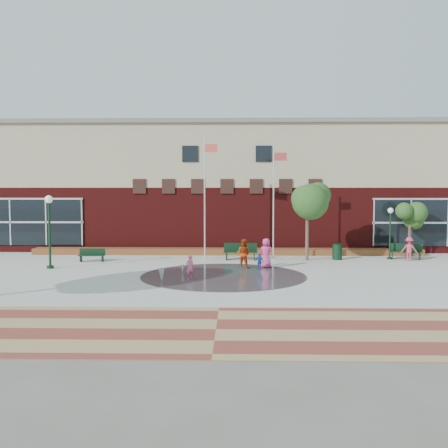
{
  "coord_description": "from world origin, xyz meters",
  "views": [
    {
      "loc": [
        0.64,
        -23.31,
        4.51
      ],
      "look_at": [
        0.0,
        4.0,
        2.6
      ],
      "focal_mm": 42.0,
      "sensor_mm": 36.0,
      "label": 1
    }
  ],
  "objects_px": {
    "flagpole_left": "(205,192)",
    "bench_left": "(92,258)",
    "flagpole_right": "(274,197)",
    "trash_can": "(337,251)",
    "child_splash": "(190,267)"
  },
  "relations": [
    {
      "from": "flagpole_right",
      "to": "trash_can",
      "type": "height_order",
      "value": "flagpole_right"
    },
    {
      "from": "bench_left",
      "to": "trash_can",
      "type": "bearing_deg",
      "value": 3.02
    },
    {
      "from": "flagpole_left",
      "to": "bench_left",
      "type": "xyz_separation_m",
      "value": [
        -6.86,
        -1.06,
        -3.97
      ]
    },
    {
      "from": "flagpole_right",
      "to": "trash_can",
      "type": "bearing_deg",
      "value": 1.98
    },
    {
      "from": "bench_left",
      "to": "trash_can",
      "type": "distance_m",
      "value": 15.12
    },
    {
      "from": "child_splash",
      "to": "flagpole_left",
      "type": "bearing_deg",
      "value": -127.67
    },
    {
      "from": "bench_left",
      "to": "trash_can",
      "type": "relative_size",
      "value": 1.51
    },
    {
      "from": "bench_left",
      "to": "trash_can",
      "type": "height_order",
      "value": "trash_can"
    },
    {
      "from": "flagpole_left",
      "to": "trash_can",
      "type": "bearing_deg",
      "value": 18.17
    },
    {
      "from": "bench_left",
      "to": "child_splash",
      "type": "relative_size",
      "value": 1.34
    },
    {
      "from": "flagpole_right",
      "to": "child_splash",
      "type": "bearing_deg",
      "value": -128.58
    },
    {
      "from": "bench_left",
      "to": "flagpole_right",
      "type": "bearing_deg",
      "value": 2.47
    },
    {
      "from": "flagpole_left",
      "to": "child_splash",
      "type": "height_order",
      "value": "flagpole_left"
    },
    {
      "from": "flagpole_right",
      "to": "trash_can",
      "type": "distance_m",
      "value": 5.24
    },
    {
      "from": "flagpole_left",
      "to": "bench_left",
      "type": "bearing_deg",
      "value": -153.57
    }
  ]
}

